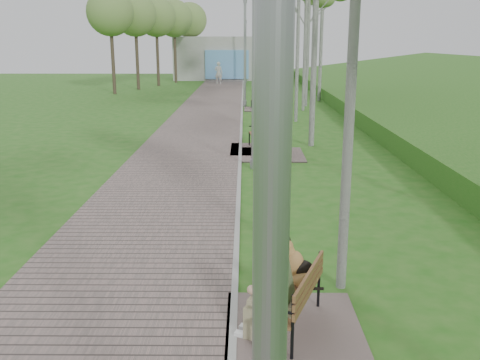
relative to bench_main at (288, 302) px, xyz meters
name	(u,v)px	position (x,y,z in m)	size (l,w,h in m)	color
walkway	(202,125)	(-2.44, 17.17, -0.41)	(3.50, 67.00, 0.04)	#675953
kerb	(241,125)	(-0.69, 17.17, -0.40)	(0.10, 67.00, 0.05)	#999993
building_north	(228,58)	(-2.19, 46.65, 1.57)	(10.00, 5.20, 4.00)	#9E9E99
bench_main	(288,302)	(0.00, 0.00, 0.00)	(1.75, 1.94, 1.52)	#675953
bench_second	(271,148)	(0.32, 10.95, -0.19)	(2.04, 2.27, 1.26)	#675953
bench_third	(259,143)	(-0.07, 11.80, -0.20)	(1.99, 2.21, 1.22)	#675953
bench_far	(260,106)	(0.28, 22.92, -0.22)	(1.77, 1.97, 1.09)	#675953
lamp_post_near	(270,285)	(-0.45, -4.32, 2.31)	(0.23, 0.23, 5.85)	gray
lamp_post_second	(254,89)	(-0.30, 9.04, 1.88)	(0.19, 0.19, 4.94)	gray
lamp_post_third	(245,57)	(-0.54, 24.33, 2.33)	(0.23, 0.23, 5.89)	gray
lamp_post_far	(246,54)	(-0.47, 41.89, 2.09)	(0.21, 0.21, 5.38)	gray
pedestrian_near	(219,73)	(-2.79, 40.46, 0.52)	(0.69, 0.45, 1.89)	white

